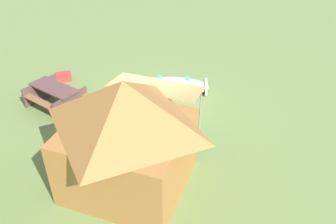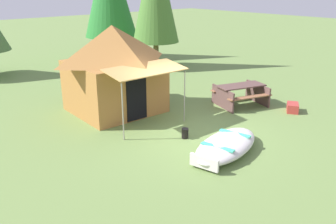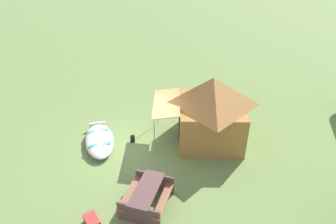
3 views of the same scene
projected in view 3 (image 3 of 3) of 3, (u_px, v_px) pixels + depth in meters
The scene contains 6 objects.
ground_plane at pixel (138, 146), 12.87m from camera, with size 80.00×80.00×0.00m, color olive.
beached_rowboat at pixel (99, 140), 12.90m from camera, with size 2.81×1.78×0.40m.
canvas_cabin_tent at pixel (211, 109), 12.55m from camera, with size 3.07×3.91×2.95m.
picnic_table at pixel (147, 195), 9.82m from camera, with size 2.07×1.87×0.76m.
cooler_box at pixel (92, 222), 9.29m from camera, with size 0.58×0.37×0.30m, color #B53730.
fuel_can at pixel (133, 139), 13.08m from camera, with size 0.20×0.20×0.29m, color black.
Camera 3 is at (10.38, 1.16, 7.78)m, focal length 32.25 mm.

